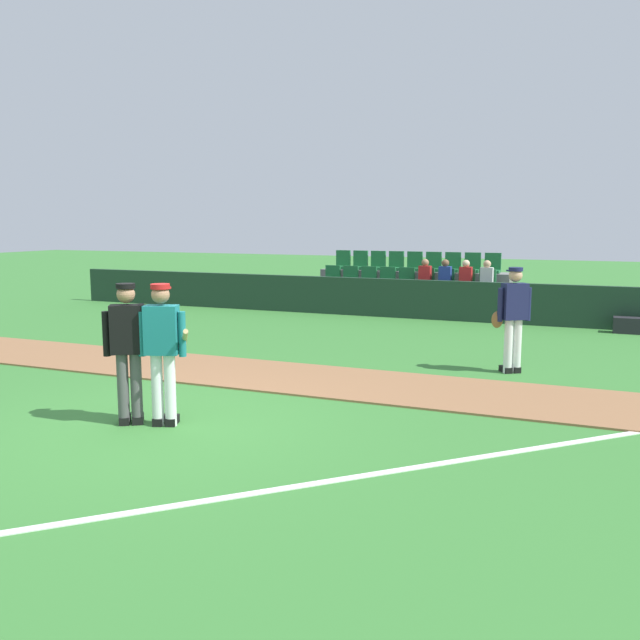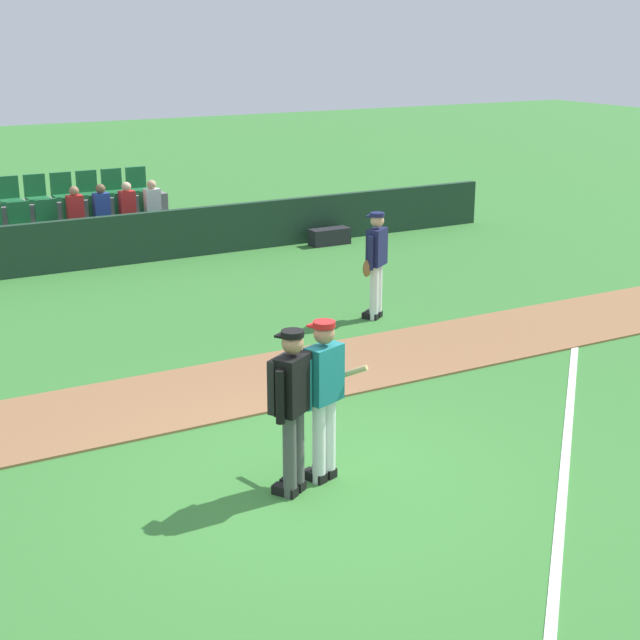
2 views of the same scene
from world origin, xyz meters
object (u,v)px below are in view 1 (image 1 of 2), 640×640
(umpire_home_plate, at_px, (128,345))
(runner_navy_jersey, at_px, (513,316))
(batter_teal_jersey, at_px, (163,349))
(equipment_bag, at_px, (635,326))

(umpire_home_plate, xyz_separation_m, runner_navy_jersey, (4.02, 4.76, -0.04))
(runner_navy_jersey, bearing_deg, batter_teal_jersey, -127.62)
(umpire_home_plate, height_order, runner_navy_jersey, same)
(umpire_home_plate, bearing_deg, runner_navy_jersey, 49.80)
(batter_teal_jersey, bearing_deg, runner_navy_jersey, 52.38)
(runner_navy_jersey, bearing_deg, umpire_home_plate, -130.20)
(runner_navy_jersey, distance_m, equipment_bag, 5.63)
(runner_navy_jersey, height_order, equipment_bag, runner_navy_jersey)
(batter_teal_jersey, distance_m, runner_navy_jersey, 5.88)
(batter_teal_jersey, relative_size, umpire_home_plate, 1.00)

